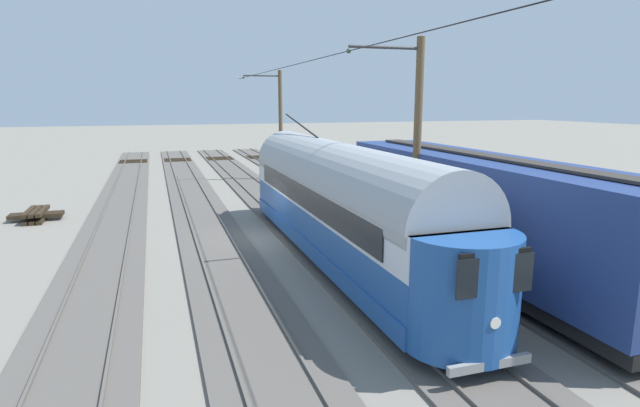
# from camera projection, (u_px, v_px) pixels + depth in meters

# --- Properties ---
(ground_plane) EXTENTS (220.00, 220.00, 0.00)m
(ground_plane) POSITION_uv_depth(u_px,v_px,m) (263.00, 239.00, 21.47)
(ground_plane) COLOR gray
(track_streetcar_siding) EXTENTS (2.80, 80.00, 0.18)m
(track_streetcar_siding) POSITION_uv_depth(u_px,v_px,m) (390.00, 226.00, 23.60)
(track_streetcar_siding) COLOR #56514C
(track_streetcar_siding) RESTS_ON ground
(track_adjacent_siding) EXTENTS (2.80, 80.00, 0.18)m
(track_adjacent_siding) POSITION_uv_depth(u_px,v_px,m) (307.00, 232.00, 22.37)
(track_adjacent_siding) COLOR #56514C
(track_adjacent_siding) RESTS_ON ground
(track_third_siding) EXTENTS (2.80, 80.00, 0.18)m
(track_third_siding) POSITION_uv_depth(u_px,v_px,m) (213.00, 240.00, 21.13)
(track_third_siding) COLOR #56514C
(track_third_siding) RESTS_ON ground
(track_outer_siding) EXTENTS (2.80, 80.00, 0.18)m
(track_outer_siding) POSITION_uv_depth(u_px,v_px,m) (108.00, 249.00, 19.90)
(track_outer_siding) COLOR #56514C
(track_outer_siding) RESTS_ON ground
(vintage_streetcar) EXTENTS (2.65, 18.07, 4.96)m
(vintage_streetcar) POSITION_uv_depth(u_px,v_px,m) (338.00, 200.00, 18.22)
(vintage_streetcar) COLOR #1E4C93
(vintage_streetcar) RESTS_ON ground
(coach_adjacent) EXTENTS (2.96, 14.62, 3.85)m
(coach_adjacent) POSITION_uv_depth(u_px,v_px,m) (477.00, 209.00, 17.10)
(coach_adjacent) COLOR navy
(coach_adjacent) RESTS_ON ground
(catenary_pole_foreground) EXTENTS (2.83, 0.28, 7.87)m
(catenary_pole_foreground) POSITION_uv_depth(u_px,v_px,m) (280.00, 124.00, 36.55)
(catenary_pole_foreground) COLOR brown
(catenary_pole_foreground) RESTS_ON ground
(catenary_pole_mid_near) EXTENTS (2.83, 0.28, 7.87)m
(catenary_pole_mid_near) POSITION_uv_depth(u_px,v_px,m) (415.00, 149.00, 17.79)
(catenary_pole_mid_near) COLOR brown
(catenary_pole_mid_near) RESTS_ON ground
(spare_tie_stack) EXTENTS (2.40, 2.40, 0.54)m
(spare_tie_stack) POSITION_uv_depth(u_px,v_px,m) (36.00, 215.00, 24.81)
(spare_tie_stack) COLOR #2D2316
(spare_tie_stack) RESTS_ON ground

